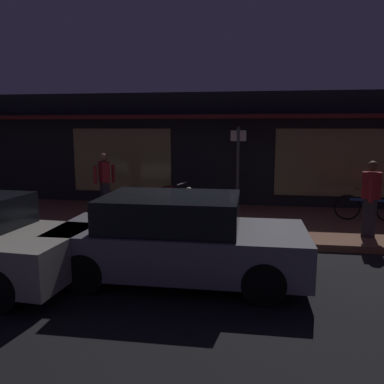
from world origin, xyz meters
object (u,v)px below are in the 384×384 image
at_px(motorcycle, 165,200).
at_px(parked_car_far, 178,238).
at_px(bicycle_parked, 368,207).
at_px(person_photographer, 105,181).
at_px(sign_post, 238,164).
at_px(person_bystander, 370,197).

distance_m(motorcycle, parked_car_far, 3.89).
relative_size(bicycle_parked, person_photographer, 0.99).
distance_m(bicycle_parked, sign_post, 3.61).
height_order(sign_post, parked_car_far, sign_post).
height_order(motorcycle, sign_post, sign_post).
relative_size(person_photographer, parked_car_far, 0.41).
distance_m(person_photographer, person_bystander, 6.88).
bearing_deg(motorcycle, bicycle_parked, 4.64).
bearing_deg(motorcycle, person_bystander, -13.09).
bearing_deg(parked_car_far, bicycle_parked, 44.91).
bearing_deg(parked_car_far, person_bystander, 34.95).
height_order(person_bystander, sign_post, sign_post).
bearing_deg(bicycle_parked, motorcycle, -175.36).
height_order(person_photographer, person_bystander, same).
height_order(bicycle_parked, person_bystander, person_bystander).
distance_m(bicycle_parked, person_bystander, 1.68).
relative_size(person_bystander, parked_car_far, 0.41).
height_order(person_photographer, parked_car_far, person_photographer).
distance_m(person_photographer, sign_post, 3.83).
xyz_separation_m(person_photographer, person_bystander, (6.67, -1.68, 0.00)).
bearing_deg(motorcycle, person_photographer, 163.19).
bearing_deg(person_photographer, bicycle_parked, -1.16).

